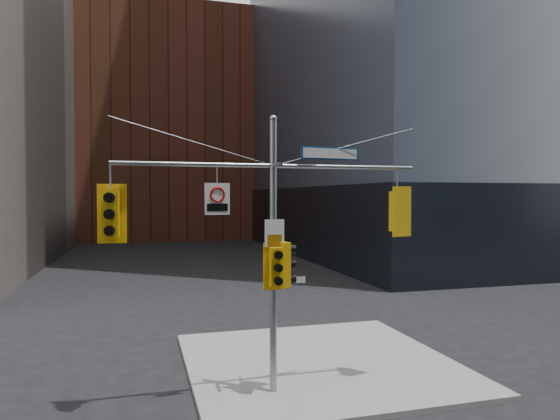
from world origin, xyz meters
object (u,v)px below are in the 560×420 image
traffic_light_east_arm (397,211)px  traffic_light_pole_front (276,267)px  traffic_light_west_arm (111,214)px  regulatory_sign_arm (217,198)px  traffic_light_pole_side (285,264)px  signal_assembly (273,227)px  street_sign_blade (330,154)px

traffic_light_east_arm → traffic_light_pole_front: 3.81m
traffic_light_west_arm → regulatory_sign_arm: size_ratio=1.80×
traffic_light_east_arm → regulatory_sign_arm: 5.01m
traffic_light_pole_side → traffic_light_pole_front: traffic_light_pole_front is taller
signal_assembly → traffic_light_pole_side: signal_assembly is taller
street_sign_blade → signal_assembly: bearing=173.0°
signal_assembly → traffic_light_pole_side: (0.33, 0.01, -0.97)m
traffic_light_pole_side → traffic_light_pole_front: 0.43m
traffic_light_pole_front → street_sign_blade: size_ratio=0.72×
signal_assembly → traffic_light_west_arm: (-3.97, 0.01, 0.38)m
traffic_light_east_arm → regulatory_sign_arm: bearing=-14.4°
traffic_light_west_arm → street_sign_blade: bearing=5.3°
traffic_light_west_arm → street_sign_blade: 5.75m
signal_assembly → traffic_light_east_arm: bearing=0.0°
signal_assembly → street_sign_blade: size_ratio=4.71×
traffic_light_pole_front → street_sign_blade: street_sign_blade is taller
traffic_light_pole_side → traffic_light_west_arm: bearing=85.8°
regulatory_sign_arm → traffic_light_pole_front: bearing=-14.5°
traffic_light_pole_side → regulatory_sign_arm: size_ratio=1.47×
traffic_light_east_arm → street_sign_blade: (-1.98, 0.00, 1.55)m
traffic_light_pole_side → traffic_light_pole_front: bearing=126.0°
signal_assembly → traffic_light_west_arm: bearing=179.8°
traffic_light_west_arm → traffic_light_east_arm: bearing=5.3°
traffic_light_pole_front → street_sign_blade: 3.33m
traffic_light_pole_side → street_sign_blade: size_ratio=0.68×
regulatory_sign_arm → traffic_light_pole_side: bearing=-3.8°
signal_assembly → traffic_light_pole_side: size_ratio=6.90×
traffic_light_east_arm → street_sign_blade: size_ratio=0.81×
traffic_light_west_arm → regulatory_sign_arm: 2.55m
traffic_light_pole_front → street_sign_blade: (1.57, 0.27, 2.92)m
signal_assembly → traffic_light_west_arm: 3.99m
traffic_light_pole_front → traffic_light_west_arm: bearing=174.0°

